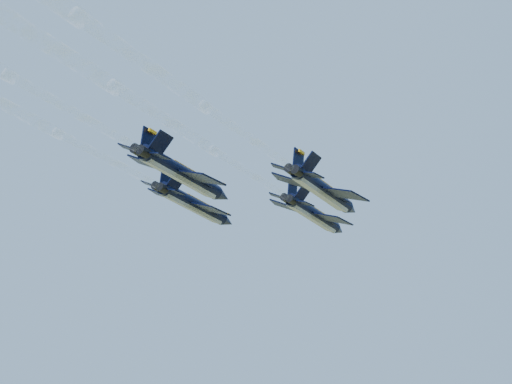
% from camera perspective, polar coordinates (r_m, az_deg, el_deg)
% --- Properties ---
extents(jet_lead, '(11.23, 16.07, 5.05)m').
position_cam_1_polar(jet_lead, '(104.12, 4.29, -1.66)').
color(jet_lead, black).
extents(jet_left, '(11.23, 16.07, 5.05)m').
position_cam_1_polar(jet_left, '(97.70, -4.46, -0.94)').
color(jet_left, black).
extents(jet_right, '(11.23, 16.07, 5.05)m').
position_cam_1_polar(jet_right, '(89.59, 4.97, 0.12)').
color(jet_right, black).
extents(jet_slot, '(11.23, 16.07, 5.05)m').
position_cam_1_polar(jet_slot, '(82.04, -5.28, 1.30)').
color(jet_slot, black).
extents(smoke_trail_lead, '(28.54, 61.22, 2.57)m').
position_cam_1_polar(smoke_trail_lead, '(66.21, -17.45, 5.23)').
color(smoke_trail_lead, white).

